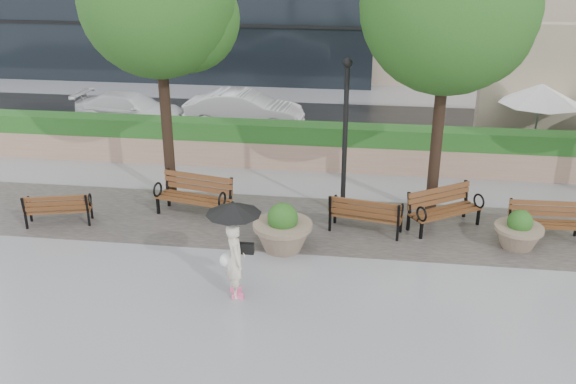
# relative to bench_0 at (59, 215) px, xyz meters

# --- Properties ---
(ground) EXTENTS (100.00, 100.00, 0.00)m
(ground) POSITION_rel_bench_0_xyz_m (6.42, -2.19, -0.25)
(ground) COLOR gray
(ground) RESTS_ON ground
(cobble_strip) EXTENTS (28.00, 3.20, 0.01)m
(cobble_strip) POSITION_rel_bench_0_xyz_m (6.42, 0.81, -0.24)
(cobble_strip) COLOR #383330
(cobble_strip) RESTS_ON ground
(hedge_wall) EXTENTS (24.00, 0.80, 1.35)m
(hedge_wall) POSITION_rel_bench_0_xyz_m (6.42, 4.81, 0.42)
(hedge_wall) COLOR tan
(hedge_wall) RESTS_ON ground
(asphalt_street) EXTENTS (40.00, 7.00, 0.00)m
(asphalt_street) POSITION_rel_bench_0_xyz_m (6.42, 8.81, -0.25)
(asphalt_street) COLOR black
(asphalt_street) RESTS_ON ground
(bench_0) EXTENTS (1.65, 0.98, 0.83)m
(bench_0) POSITION_rel_bench_0_xyz_m (0.00, 0.00, 0.00)
(bench_0) COLOR brown
(bench_0) RESTS_ON ground
(bench_1) EXTENTS (2.01, 1.16, 1.02)m
(bench_1) POSITION_rel_bench_0_xyz_m (3.16, 0.95, 0.06)
(bench_1) COLOR brown
(bench_1) RESTS_ON ground
(bench_2) EXTENTS (1.81, 1.00, 0.92)m
(bench_2) POSITION_rel_bench_0_xyz_m (7.47, 0.54, 0.03)
(bench_2) COLOR brown
(bench_2) RESTS_ON ground
(bench_3) EXTENTS (1.89, 1.60, 0.97)m
(bench_3) POSITION_rel_bench_0_xyz_m (9.34, 1.04, 0.04)
(bench_3) COLOR brown
(bench_3) RESTS_ON ground
(bench_4) EXTENTS (1.66, 0.70, 0.88)m
(bench_4) POSITION_rel_bench_0_xyz_m (11.63, 0.73, 0.01)
(bench_4) COLOR brown
(bench_4) RESTS_ON ground
(planter_left) EXTENTS (1.34, 1.34, 1.12)m
(planter_left) POSITION_rel_bench_0_xyz_m (5.63, -0.58, 0.19)
(planter_left) COLOR #7F6B56
(planter_left) RESTS_ON ground
(planter_right) EXTENTS (1.09, 1.09, 0.92)m
(planter_right) POSITION_rel_bench_0_xyz_m (10.93, 0.22, 0.11)
(planter_right) COLOR #7F6B56
(planter_right) RESTS_ON ground
(lamppost) EXTENTS (0.28, 0.28, 3.99)m
(lamppost) POSITION_rel_bench_0_xyz_m (6.87, 1.50, 1.51)
(lamppost) COLOR black
(lamppost) RESTS_ON ground
(tree_0) EXTENTS (3.82, 3.79, 7.06)m
(tree_0) POSITION_rel_bench_0_xyz_m (2.39, 2.07, 4.78)
(tree_0) COLOR black
(tree_0) RESTS_ON ground
(tree_1) EXTENTS (4.04, 4.04, 7.17)m
(tree_1) POSITION_rel_bench_0_xyz_m (9.25, 1.92, 4.77)
(tree_1) COLOR black
(tree_1) RESTS_ON ground
(patio_umb_white) EXTENTS (2.50, 2.50, 2.30)m
(patio_umb_white) POSITION_rel_bench_0_xyz_m (12.63, 6.81, 1.74)
(patio_umb_white) COLOR black
(patio_umb_white) RESTS_ON ground
(car_left) EXTENTS (4.23, 2.00, 1.19)m
(car_left) POSITION_rel_bench_0_xyz_m (-1.20, 8.30, 0.35)
(car_left) COLOR white
(car_left) RESTS_ON ground
(car_right) EXTENTS (4.24, 1.61, 1.38)m
(car_right) POSITION_rel_bench_0_xyz_m (2.97, 8.39, 0.44)
(car_right) COLOR white
(car_right) RESTS_ON ground
(pedestrian) EXTENTS (1.08, 1.08, 1.98)m
(pedestrian) POSITION_rel_bench_0_xyz_m (4.98, -2.60, 0.96)
(pedestrian) COLOR beige
(pedestrian) RESTS_ON ground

